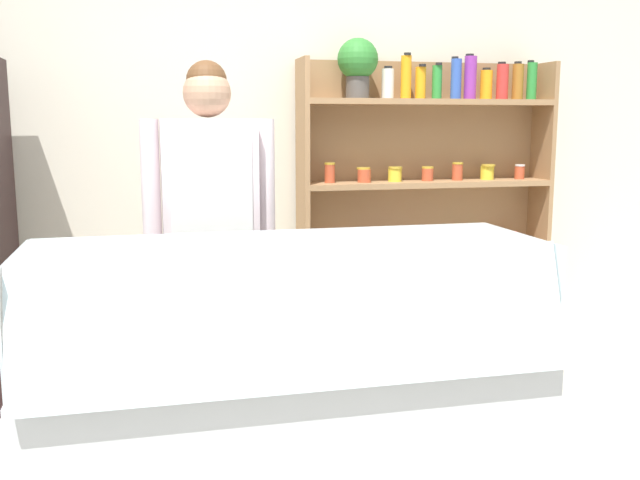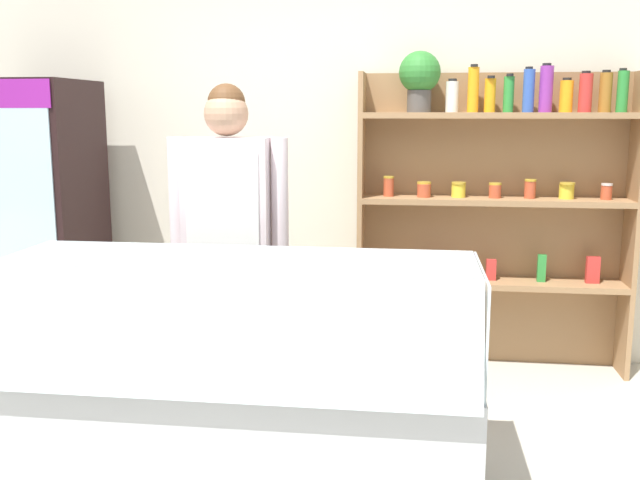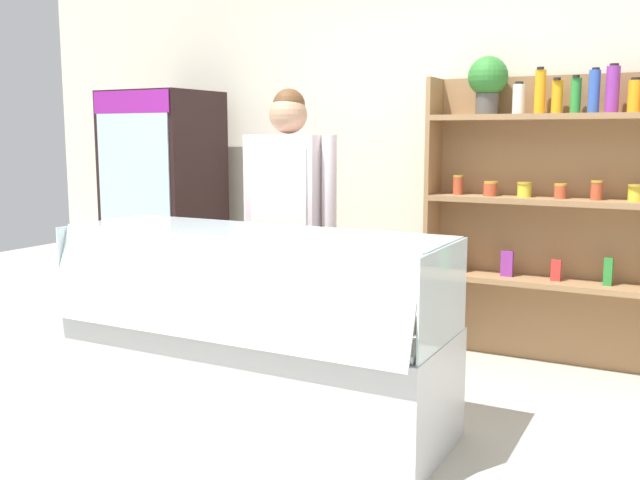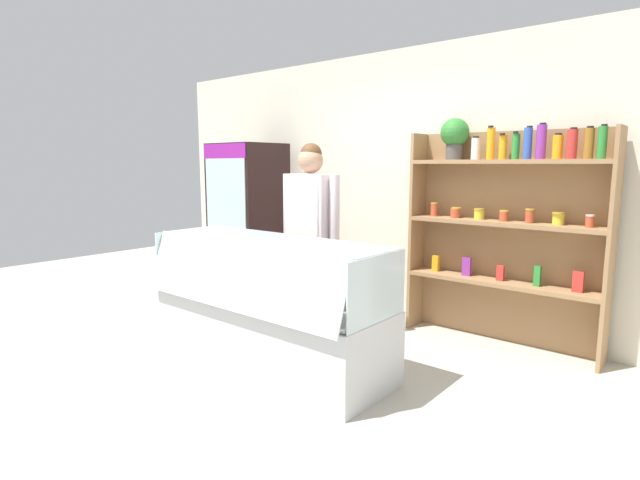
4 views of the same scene
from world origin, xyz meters
name	(u,v)px [view 3 (image 3 of 4)]	position (x,y,z in m)	size (l,w,h in m)	color
ground_plane	(272,435)	(0.00, 0.00, 0.00)	(12.00, 12.00, 0.00)	#B7B2A3
back_wall	(415,154)	(0.00, 1.96, 1.35)	(6.80, 0.10, 2.70)	silver
drinks_fridge	(164,211)	(-1.81, 1.38, 0.90)	(0.74, 0.67, 1.81)	black
shelving_unit	(555,194)	(1.01, 1.76, 1.12)	(1.67, 0.29, 1.98)	#9E754C
deli_display_case	(252,364)	(-0.18, 0.11, 0.31)	(2.04, 0.76, 1.01)	silver
shop_clerk	(288,205)	(-0.42, 0.89, 1.06)	(0.65, 0.25, 1.76)	#4C4233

